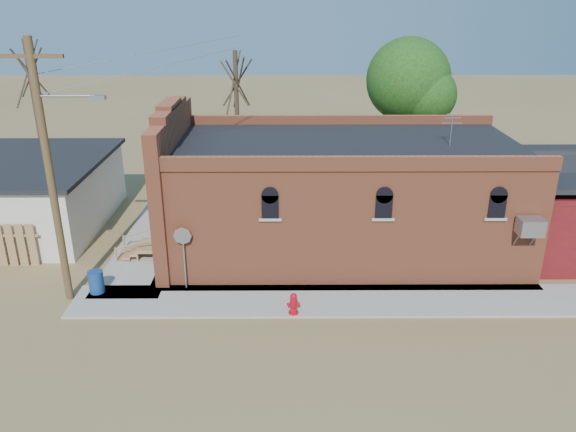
{
  "coord_description": "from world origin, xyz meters",
  "views": [
    {
      "loc": [
        -0.47,
        -16.45,
        10.18
      ],
      "look_at": [
        -0.36,
        3.1,
        2.4
      ],
      "focal_mm": 35.0,
      "sensor_mm": 36.0,
      "label": 1
    }
  ],
  "objects_px": {
    "stop_sign": "(183,242)",
    "trash_barrel": "(96,282)",
    "fire_hydrant": "(294,304)",
    "brick_bar": "(336,196)",
    "utility_pole": "(51,171)"
  },
  "relations": [
    {
      "from": "stop_sign",
      "to": "trash_barrel",
      "type": "height_order",
      "value": "stop_sign"
    },
    {
      "from": "fire_hydrant",
      "to": "trash_barrel",
      "type": "distance_m",
      "value": 7.26
    },
    {
      "from": "brick_bar",
      "to": "utility_pole",
      "type": "distance_m",
      "value": 10.96
    },
    {
      "from": "utility_pole",
      "to": "fire_hydrant",
      "type": "distance_m",
      "value": 9.12
    },
    {
      "from": "brick_bar",
      "to": "trash_barrel",
      "type": "bearing_deg",
      "value": -155.93
    },
    {
      "from": "brick_bar",
      "to": "utility_pole",
      "type": "bearing_deg",
      "value": -156.31
    },
    {
      "from": "trash_barrel",
      "to": "utility_pole",
      "type": "bearing_deg",
      "value": -160.45
    },
    {
      "from": "utility_pole",
      "to": "brick_bar",
      "type": "bearing_deg",
      "value": 23.69
    },
    {
      "from": "utility_pole",
      "to": "trash_barrel",
      "type": "bearing_deg",
      "value": 19.55
    },
    {
      "from": "fire_hydrant",
      "to": "trash_barrel",
      "type": "bearing_deg",
      "value": 144.48
    },
    {
      "from": "utility_pole",
      "to": "trash_barrel",
      "type": "xyz_separation_m",
      "value": [
        0.84,
        0.3,
        -4.28
      ]
    },
    {
      "from": "utility_pole",
      "to": "stop_sign",
      "type": "relative_size",
      "value": 3.71
    },
    {
      "from": "utility_pole",
      "to": "fire_hydrant",
      "type": "xyz_separation_m",
      "value": [
        7.95,
        -1.2,
        -4.31
      ]
    },
    {
      "from": "stop_sign",
      "to": "trash_barrel",
      "type": "xyz_separation_m",
      "value": [
        -3.18,
        -0.3,
        -1.45
      ]
    },
    {
      "from": "trash_barrel",
      "to": "fire_hydrant",
      "type": "bearing_deg",
      "value": -11.95
    }
  ]
}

